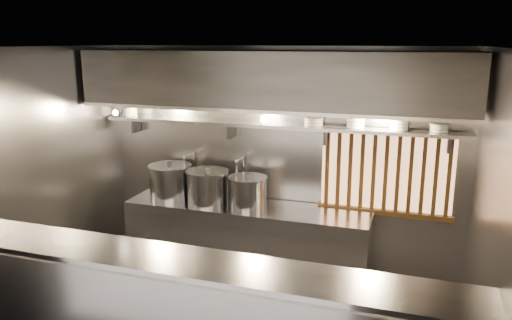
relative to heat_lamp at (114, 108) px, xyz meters
The scene contains 20 objects.
ceiling 2.21m from the heat_lamp, 24.14° to the right, with size 4.50×4.50×0.00m, color black.
wall_back 2.11m from the heat_lamp, 18.89° to the left, with size 4.50×4.50×0.00m, color gray.
wall_left 1.14m from the heat_lamp, 112.49° to the right, with size 3.00×3.00×0.00m, color gray.
wall_right 4.29m from the heat_lamp, 11.59° to the right, with size 3.00×3.00×0.00m, color gray.
cooking_bench 2.29m from the heat_lamp, ahead, with size 3.00×0.70×0.90m, color #9D9DA3.
bowl_shelf 1.96m from the heat_lamp, 13.90° to the left, with size 4.40×0.34×0.04m, color #9D9DA3.
exhaust_hood 1.95m from the heat_lamp, ahead, with size 4.40×0.81×0.65m.
wood_screen 3.33m from the heat_lamp, 10.69° to the left, with size 1.56×0.09×1.04m.
faucet_left 1.18m from the heat_lamp, 34.60° to the left, with size 0.04×0.30×0.50m.
faucet_right 1.71m from the heat_lamp, 19.61° to the left, with size 0.04×0.30×0.50m.
heat_lamp is the anchor object (origin of this frame).
pendant_bulb 1.83m from the heat_lamp, 11.00° to the left, with size 0.09×0.09×0.19m.
stock_pot_left 1.15m from the heat_lamp, 29.41° to the left, with size 0.65×0.65×0.46m.
stock_pot_mid 1.48m from the heat_lamp, 11.91° to the left, with size 0.60×0.60×0.45m.
stock_pot_right 1.91m from the heat_lamp, ahead, with size 0.62×0.62×0.41m.
bowl_stack_0 0.48m from the heat_lamp, 99.94° to the left, with size 0.20×0.20×0.17m.
bowl_stack_1 2.41m from the heat_lamp, 11.25° to the left, with size 0.23×0.23×0.09m.
bowl_stack_2 2.88m from the heat_lamp, ahead, with size 0.22×0.22×0.13m.
bowl_stack_3 3.35m from the heat_lamp, ahead, with size 0.22×0.22×0.17m.
bowl_stack_4 3.76m from the heat_lamp, ahead, with size 0.20×0.20×0.09m.
Camera 1 is at (1.63, -4.31, 2.86)m, focal length 35.00 mm.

